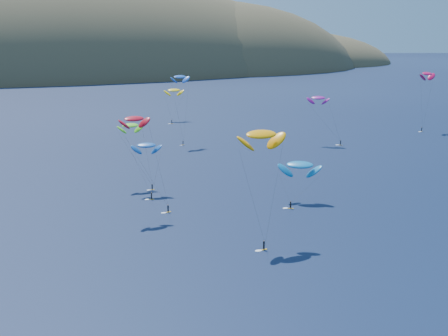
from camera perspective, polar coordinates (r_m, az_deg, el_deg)
name	(u,v)px	position (r m, az deg, el deg)	size (l,w,h in m)	color
island	(71,82)	(636.13, -13.79, 7.62)	(730.00, 300.00, 210.00)	#3D3526
kitesurfer_2	(261,134)	(130.31, 3.43, 3.08)	(11.33, 10.94, 25.54)	gold
kitesurfer_3	(130,126)	(177.64, -8.56, 3.86)	(7.90, 10.37, 19.16)	gold
kitesurfer_4	(180,77)	(238.93, -4.05, 8.31)	(8.71, 7.60, 27.74)	gold
kitesurfer_5	(300,165)	(162.36, 6.94, 0.29)	(12.50, 11.82, 12.40)	gold
kitesurfer_6	(318,98)	(242.06, 8.62, 6.36)	(10.86, 12.61, 19.83)	gold
kitesurfer_8	(427,74)	(285.40, 18.09, 8.20)	(11.35, 9.12, 26.85)	gold
kitesurfer_9	(134,119)	(150.32, -8.21, 4.46)	(11.48, 6.69, 25.08)	gold
kitesurfer_10	(146,145)	(170.19, -7.12, 2.07)	(8.60, 11.73, 15.11)	gold
kitesurfer_11	(174,90)	(300.22, -4.61, 7.11)	(10.63, 14.43, 16.81)	gold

